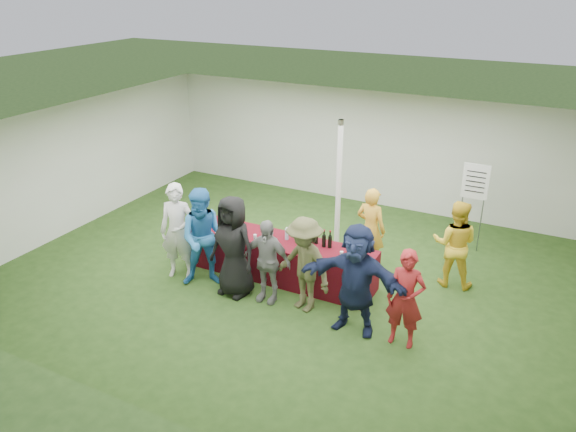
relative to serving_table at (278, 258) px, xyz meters
The scene contains 18 objects.
ground 0.42m from the serving_table, 65.09° to the left, with size 60.00×60.00×0.00m, color #284719.
tent 1.78m from the serving_table, 67.09° to the left, with size 10.00×10.00×10.00m.
serving_table is the anchor object (origin of this frame).
wine_bottles 0.81m from the serving_table, 11.90° to the left, with size 0.72×0.14×0.32m.
wine_glasses 0.75m from the serving_table, 152.85° to the right, with size 2.78×0.15×0.16m.
water_bottle 0.50m from the serving_table, 30.91° to the left, with size 0.07×0.07×0.23m.
bar_towel 1.55m from the serving_table, ahead, with size 0.25×0.18×0.03m, color white.
dump_bucket 1.68m from the serving_table, ahead, with size 0.23×0.23×0.18m, color slate.
wine_list_sign 4.06m from the serving_table, 43.32° to the left, with size 0.50×0.03×1.80m.
staff_pourer 1.78m from the serving_table, 37.72° to the left, with size 0.59×0.39×1.61m, color gold.
staff_back 3.13m from the serving_table, 22.06° to the left, with size 0.78×0.61×1.60m, color yellow.
customer_0 1.87m from the serving_table, 154.14° to the right, with size 0.65×0.43×1.79m, color silver.
customer_1 1.40m from the serving_table, 141.87° to the right, with size 0.88×0.68×1.81m, color #266EB4.
customer_2 1.07m from the serving_table, 115.68° to the right, with size 0.88×0.57×1.79m, color black.
customer_3 0.89m from the serving_table, 75.46° to the right, with size 0.87×0.36×1.48m, color gray.
customer_4 1.24m from the serving_table, 40.53° to the right, with size 1.06×0.61×1.64m, color #4A4929.
customer_5 2.12m from the serving_table, 27.06° to the right, with size 1.66×0.53×1.79m, color #182041.
customer_6 2.80m from the serving_table, 19.84° to the right, with size 0.56×0.37×1.55m, color maroon.
Camera 1 is at (4.19, -8.14, 5.16)m, focal length 35.00 mm.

